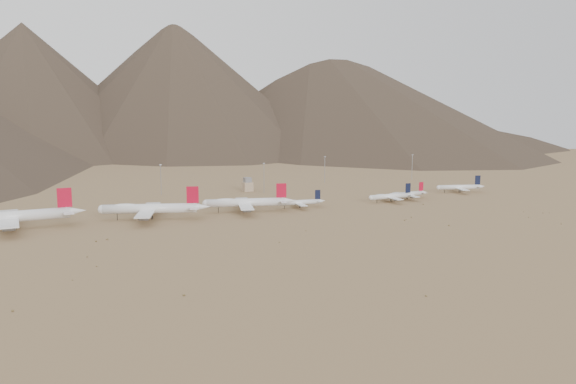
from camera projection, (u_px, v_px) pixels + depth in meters
name	position (u px, v px, depth m)	size (l,w,h in m)	color
ground	(270.00, 218.00, 369.10)	(3000.00, 3000.00, 0.00)	#A58155
mountain_ridge	(98.00, 70.00, 1154.29)	(4400.00, 1000.00, 300.00)	brown
widebody_west	(12.00, 216.00, 332.88)	(78.46, 60.07, 23.29)	white
widebody_centre	(151.00, 208.00, 363.60)	(69.04, 54.98, 21.33)	white
widebody_east	(246.00, 202.00, 390.93)	(63.99, 50.57, 19.47)	white
narrowbody_a	(300.00, 202.00, 407.19)	(37.82, 27.42, 12.51)	white
narrowbody_b	(392.00, 196.00, 432.79)	(41.63, 29.82, 13.73)	white
narrowbody_c	(408.00, 194.00, 445.72)	(38.87, 27.93, 12.82)	white
narrowbody_d	(460.00, 187.00, 481.02)	(42.54, 31.57, 14.46)	white
control_tower	(248.00, 185.00, 488.45)	(8.00, 8.00, 12.00)	tan
mast_west	(161.00, 178.00, 465.72)	(2.00, 0.60, 25.70)	gray
mast_centre	(264.00, 176.00, 477.42)	(2.00, 0.60, 25.70)	gray
mast_east	(325.00, 168.00, 543.93)	(2.00, 0.60, 25.70)	gray
mast_far_east	(412.00, 166.00, 565.67)	(2.00, 0.60, 25.70)	gray
desert_scrub	(263.00, 250.00, 285.58)	(443.66, 174.23, 0.84)	brown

